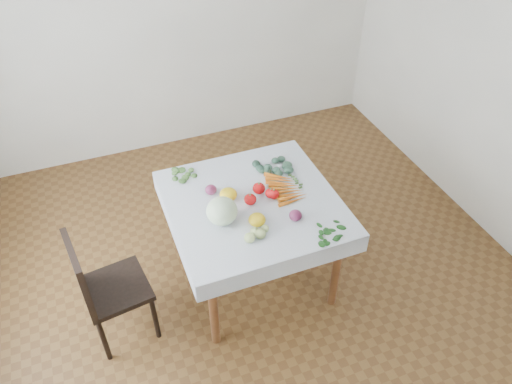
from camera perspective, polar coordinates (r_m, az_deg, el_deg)
ground at (r=3.89m, az=-0.29°, el=-9.49°), size 4.00×4.00×0.00m
back_wall at (r=4.72m, az=-9.65°, el=19.72°), size 4.00×0.04×2.70m
table at (r=3.41m, az=-0.33°, el=-2.37°), size 1.00×1.00×0.75m
tablecloth at (r=3.35m, az=-0.34°, el=-1.12°), size 1.12×1.12×0.01m
chair at (r=3.31m, az=-17.32°, el=-10.15°), size 0.45×0.45×0.88m
cabbage at (r=3.15m, az=-3.92°, el=-2.20°), size 0.24×0.24×0.18m
tomato_a at (r=3.35m, az=2.03°, el=-0.24°), size 0.10×0.10×0.07m
tomato_b at (r=3.39m, az=0.33°, el=0.43°), size 0.11×0.11×0.08m
tomato_c at (r=3.30m, az=-0.66°, el=-0.85°), size 0.09×0.09×0.07m
tomato_d at (r=3.36m, az=1.69°, el=-0.14°), size 0.10×0.10×0.07m
heirloom_back at (r=3.34m, az=-3.18°, el=-0.28°), size 0.15×0.15×0.08m
heirloom_front at (r=3.16m, az=0.12°, el=-3.19°), size 0.11×0.11×0.08m
onion_a at (r=3.40m, az=-5.17°, el=0.26°), size 0.10×0.10×0.07m
onion_b at (r=3.20m, az=4.53°, el=-2.68°), size 0.11×0.11×0.07m
tomatillo_cluster at (r=3.09m, az=0.46°, el=-4.75°), size 0.13×0.13×0.05m
carrot_bunch at (r=3.43m, az=3.31°, el=0.38°), size 0.22×0.37×0.03m
kale_bunch at (r=3.60m, az=1.54°, el=2.74°), size 0.27×0.25×0.04m
basil_bunch at (r=3.15m, az=8.14°, el=-4.59°), size 0.23×0.16×0.01m
dill_bunch at (r=3.60m, az=-8.04°, el=2.10°), size 0.19×0.19×0.02m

